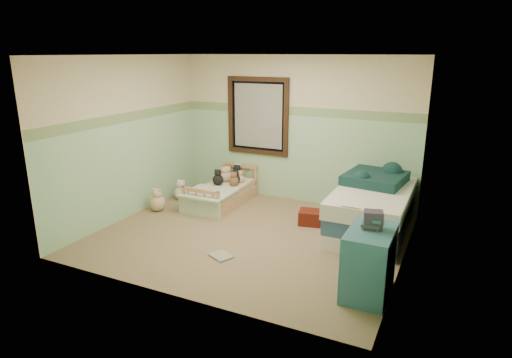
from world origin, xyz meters
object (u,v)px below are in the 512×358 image
at_px(plush_floor_tan, 158,203).
at_px(floor_book, 221,256).
at_px(twin_bed_frame, 371,224).
at_px(plush_floor_cream, 181,193).
at_px(dresser, 369,262).
at_px(toddler_bed_frame, 222,198).
at_px(red_pillow, 310,217).

relative_size(plush_floor_tan, floor_book, 0.91).
bearing_deg(twin_bed_frame, plush_floor_cream, -179.94).
distance_m(plush_floor_cream, dresser, 4.07).
distance_m(toddler_bed_frame, plush_floor_cream, 0.77).
height_order(toddler_bed_frame, plush_floor_tan, plush_floor_tan).
bearing_deg(dresser, plush_floor_cream, 154.37).
bearing_deg(dresser, twin_bed_frame, 99.92).
bearing_deg(dresser, toddler_bed_frame, 146.90).
height_order(toddler_bed_frame, plush_floor_cream, plush_floor_cream).
bearing_deg(red_pillow, floor_book, -113.17).
height_order(plush_floor_tan, dresser, dresser).
xyz_separation_m(plush_floor_tan, dresser, (3.68, -1.11, 0.24)).
relative_size(twin_bed_frame, dresser, 2.59).
bearing_deg(toddler_bed_frame, red_pillow, -8.35).
bearing_deg(plush_floor_cream, plush_floor_tan, -91.61).
distance_m(toddler_bed_frame, twin_bed_frame, 2.61).
xyz_separation_m(plush_floor_tan, twin_bed_frame, (3.37, 0.65, -0.02)).
bearing_deg(plush_floor_cream, twin_bed_frame, 0.06).
relative_size(plush_floor_cream, twin_bed_frame, 0.13).
height_order(toddler_bed_frame, dresser, dresser).
distance_m(toddler_bed_frame, floor_book, 2.09).
relative_size(dresser, floor_book, 2.60).
relative_size(plush_floor_tan, twin_bed_frame, 0.14).
bearing_deg(plush_floor_cream, floor_book, -43.33).
bearing_deg(floor_book, plush_floor_cream, 160.96).
relative_size(plush_floor_tan, dresser, 0.35).
distance_m(twin_bed_frame, red_pillow, 0.91).
distance_m(plush_floor_cream, twin_bed_frame, 3.35).
bearing_deg(plush_floor_tan, twin_bed_frame, 10.89).
xyz_separation_m(dresser, red_pillow, (-1.21, 1.65, -0.26)).
xyz_separation_m(plush_floor_cream, dresser, (3.66, -1.76, 0.25)).
xyz_separation_m(plush_floor_cream, floor_book, (1.78, -1.68, -0.11)).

